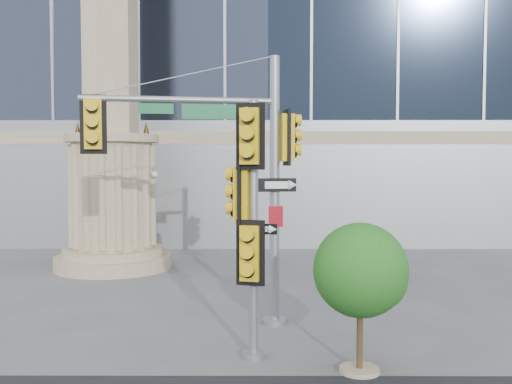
{
  "coord_description": "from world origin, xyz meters",
  "views": [
    {
      "loc": [
        -0.46,
        -12.62,
        4.06
      ],
      "look_at": [
        -0.52,
        2.0,
        3.29
      ],
      "focal_mm": 40.0,
      "sensor_mm": 36.0,
      "label": 1
    }
  ],
  "objects": [
    {
      "name": "ground",
      "position": [
        0.0,
        0.0,
        0.0
      ],
      "size": [
        120.0,
        120.0,
        0.0
      ],
      "primitive_type": "plane",
      "color": "#545456",
      "rests_on": "ground"
    },
    {
      "name": "secondary_signal_pole",
      "position": [
        -0.64,
        -1.1,
        3.12
      ],
      "size": [
        0.92,
        0.82,
        5.32
      ],
      "rotation": [
        0.0,
        0.0,
        -0.25
      ],
      "color": "slate",
      "rests_on": "ground"
    },
    {
      "name": "street_tree",
      "position": [
        1.54,
        -1.79,
        1.91
      ],
      "size": [
        1.86,
        1.82,
        2.9
      ],
      "color": "tan",
      "rests_on": "ground"
    },
    {
      "name": "main_signal_pole",
      "position": [
        -1.24,
        1.29,
        4.13
      ],
      "size": [
        5.14,
        1.34,
        6.66
      ],
      "rotation": [
        0.0,
        0.0,
        0.18
      ],
      "color": "slate",
      "rests_on": "ground"
    },
    {
      "name": "monument",
      "position": [
        -6.0,
        9.0,
        5.52
      ],
      "size": [
        4.4,
        4.4,
        16.6
      ],
      "color": "tan",
      "rests_on": "ground"
    }
  ]
}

